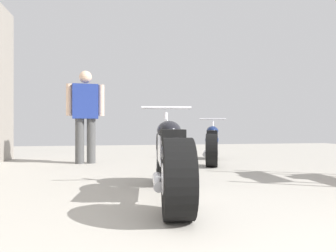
% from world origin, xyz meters
% --- Properties ---
extents(ground_plane, '(15.38, 15.38, 0.00)m').
position_xyz_m(ground_plane, '(0.00, 3.08, 0.00)').
color(ground_plane, '#A8A399').
extents(motorcycle_maroon_cruiser, '(0.60, 2.02, 0.94)m').
position_xyz_m(motorcycle_maroon_cruiser, '(-0.45, 2.34, 0.39)').
color(motorcycle_maroon_cruiser, black).
rests_on(motorcycle_maroon_cruiser, ground_plane).
extents(motorcycle_black_naked, '(0.86, 1.83, 0.87)m').
position_xyz_m(motorcycle_black_naked, '(0.86, 5.03, 0.36)').
color(motorcycle_black_naked, black).
rests_on(motorcycle_black_naked, ground_plane).
extents(mechanic_in_blue, '(0.71, 0.30, 1.75)m').
position_xyz_m(mechanic_in_blue, '(-1.54, 5.34, 0.99)').
color(mechanic_in_blue, '#4C4C4C').
rests_on(mechanic_in_blue, ground_plane).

